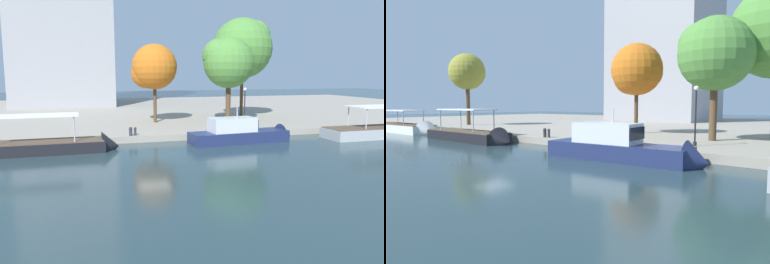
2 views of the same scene
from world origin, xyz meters
The scene contains 11 objects.
ground_plane centered at (0.00, 0.00, 0.00)m, with size 220.00×220.00×0.00m, color #23383D.
dock_promenade centered at (0.00, 33.14, 0.29)m, with size 120.00×55.00×0.59m, color gray.
tour_boat_0 centered at (-23.56, 3.32, 0.39)m, with size 13.99×3.71×3.95m.
tour_boat_1 centered at (-7.85, 3.25, 0.40)m, with size 11.75×2.92×4.10m.
motor_yacht_2 centered at (9.13, 3.29, 0.64)m, with size 10.47×3.24×4.16m.
mooring_bollard_0 centered at (-1.02, 6.27, 1.04)m, with size 0.32×0.32×0.84m.
mooring_bollard_1 centered at (-0.58, 6.34, 1.01)m, with size 0.26×0.26×0.80m.
lamp_post centered at (11.58, 8.77, 2.91)m, with size 0.33×0.33×4.24m.
tree_0 centered at (2.96, 15.55, 6.88)m, with size 5.34×5.28×9.14m.
tree_1 centered at (11.27, 13.17, 7.70)m, with size 6.04×5.91×9.93m.
tree_3 centered at (-22.76, 12.01, 8.41)m, with size 5.21×5.21×10.33m.
Camera 2 is at (19.79, -13.97, 3.48)m, focal length 30.19 mm.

